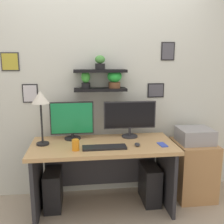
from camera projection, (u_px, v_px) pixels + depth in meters
ground_plane at (104, 208)px, 2.88m from camera, size 8.00×8.00×0.00m
back_wall_assembly at (99, 83)px, 3.03m from camera, size 4.40×0.24×2.70m
desk at (103, 161)px, 2.82m from camera, size 1.51×0.68×0.75m
monitor_left at (72, 120)px, 2.86m from camera, size 0.47×0.18×0.42m
monitor_right at (130, 117)px, 2.93m from camera, size 0.59×0.18×0.41m
keyboard at (105, 147)px, 2.59m from camera, size 0.44×0.14×0.02m
computer_mouse at (137, 144)px, 2.66m from camera, size 0.06×0.09×0.03m
desk_lamp at (40, 102)px, 2.61m from camera, size 0.18×0.18×0.56m
cell_phone at (162, 145)px, 2.69m from camera, size 0.08×0.15×0.01m
water_cup at (76, 145)px, 2.53m from camera, size 0.07×0.07×0.11m
drawer_cabinet at (193, 169)px, 3.09m from camera, size 0.44×0.50×0.67m
printer at (195, 135)px, 3.00m from camera, size 0.38×0.34×0.17m
computer_tower_left at (53, 188)px, 2.89m from camera, size 0.18×0.40×0.42m
computer_tower_right at (150, 183)px, 2.99m from camera, size 0.18×0.40×0.43m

